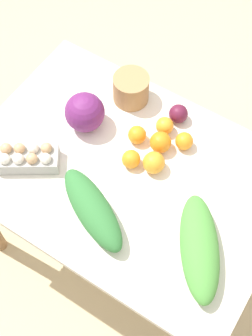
# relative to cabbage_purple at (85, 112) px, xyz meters

# --- Properties ---
(ground_plane) EXTENTS (8.00, 8.00, 0.00)m
(ground_plane) POSITION_rel_cabbage_purple_xyz_m (-0.25, 0.09, -0.82)
(ground_plane) COLOR #C6B289
(dining_table) EXTENTS (1.17, 0.82, 0.75)m
(dining_table) POSITION_rel_cabbage_purple_xyz_m (-0.25, 0.09, -0.19)
(dining_table) COLOR silver
(dining_table) RESTS_ON ground_plane
(cabbage_purple) EXTENTS (0.15, 0.15, 0.15)m
(cabbage_purple) POSITION_rel_cabbage_purple_xyz_m (0.00, 0.00, 0.00)
(cabbage_purple) COLOR #6B2366
(cabbage_purple) RESTS_ON dining_table
(egg_carton) EXTENTS (0.25, 0.21, 0.09)m
(egg_carton) POSITION_rel_cabbage_purple_xyz_m (0.08, 0.26, -0.03)
(egg_carton) COLOR #A8A8A3
(egg_carton) RESTS_ON dining_table
(paper_bag) EXTENTS (0.14, 0.14, 0.12)m
(paper_bag) POSITION_rel_cabbage_purple_xyz_m (-0.08, -0.20, -0.02)
(paper_bag) COLOR #A87F51
(paper_bag) RESTS_ON dining_table
(greens_bunch_kale) EXTENTS (0.37, 0.26, 0.10)m
(greens_bunch_kale) POSITION_rel_cabbage_purple_xyz_m (-0.24, 0.31, -0.03)
(greens_bunch_kale) COLOR #337538
(greens_bunch_kale) RESTS_ON dining_table
(greens_bunch_scallion) EXTENTS (0.31, 0.39, 0.10)m
(greens_bunch_scallion) POSITION_rel_cabbage_purple_xyz_m (-0.62, 0.23, -0.03)
(greens_bunch_scallion) COLOR #4C933D
(greens_bunch_scallion) RESTS_ON dining_table
(beet_root) EXTENTS (0.07, 0.07, 0.07)m
(beet_root) POSITION_rel_cabbage_purple_xyz_m (-0.29, -0.21, -0.04)
(beet_root) COLOR #5B1933
(beet_root) RESTS_ON dining_table
(orange_0) EXTENTS (0.07, 0.07, 0.07)m
(orange_0) POSITION_rel_cabbage_purple_xyz_m (-0.37, -0.12, -0.04)
(orange_0) COLOR orange
(orange_0) RESTS_ON dining_table
(orange_1) EXTENTS (0.08, 0.08, 0.08)m
(orange_1) POSITION_rel_cabbage_purple_xyz_m (-0.30, -0.06, -0.04)
(orange_1) COLOR orange
(orange_1) RESTS_ON dining_table
(orange_2) EXTENTS (0.07, 0.07, 0.07)m
(orange_2) POSITION_rel_cabbage_purple_xyz_m (-0.24, 0.06, -0.04)
(orange_2) COLOR orange
(orange_2) RESTS_ON dining_table
(orange_3) EXTENTS (0.07, 0.07, 0.07)m
(orange_3) POSITION_rel_cabbage_purple_xyz_m (-0.21, -0.04, -0.04)
(orange_3) COLOR orange
(orange_3) RESTS_ON dining_table
(orange_4) EXTENTS (0.08, 0.08, 0.08)m
(orange_4) POSITION_rel_cabbage_purple_xyz_m (-0.33, 0.03, -0.04)
(orange_4) COLOR orange
(orange_4) RESTS_ON dining_table
(orange_5) EXTENTS (0.07, 0.07, 0.07)m
(orange_5) POSITION_rel_cabbage_purple_xyz_m (-0.27, -0.14, -0.04)
(orange_5) COLOR orange
(orange_5) RESTS_ON dining_table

